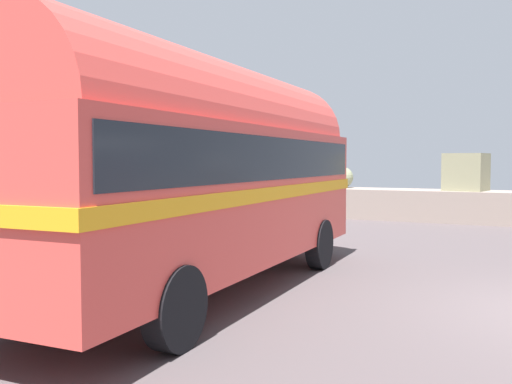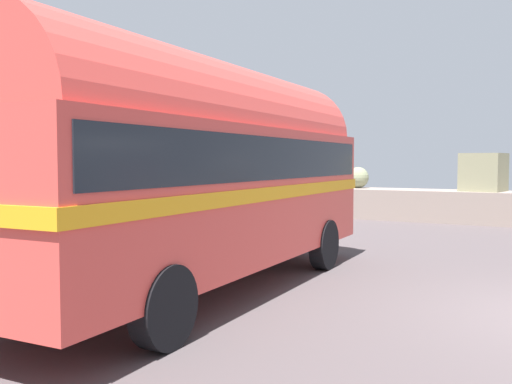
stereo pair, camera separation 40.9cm
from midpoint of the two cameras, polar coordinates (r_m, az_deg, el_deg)
vintage_coach at (r=8.97m, az=-6.63°, el=2.73°), size 2.80×8.68×3.70m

